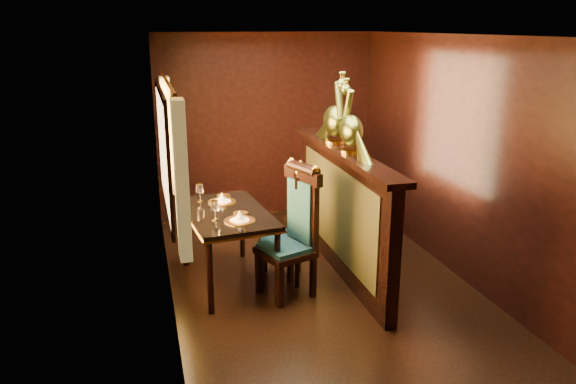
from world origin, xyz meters
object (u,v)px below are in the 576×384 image
object	(u,v)px
chair_right	(292,221)
chair_left	(296,226)
peacock_left	(351,117)
dining_table	(226,218)
peacock_right	(335,107)

from	to	relation	value
chair_right	chair_left	bearing A→B (deg)	-78.61
chair_right	peacock_left	world-z (taller)	peacock_left
dining_table	chair_left	distance (m)	0.73
dining_table	peacock_right	bearing A→B (deg)	5.38
chair_left	peacock_right	xyz separation A→B (m)	(0.61, 0.64, 1.05)
chair_left	peacock_right	distance (m)	1.37
dining_table	peacock_left	bearing A→B (deg)	-16.48
peacock_left	peacock_right	bearing A→B (deg)	90.00
peacock_right	dining_table	bearing A→B (deg)	-168.33
chair_right	peacock_left	distance (m)	1.22
dining_table	chair_right	bearing A→B (deg)	-15.31
dining_table	chair_right	distance (m)	0.67
chair_left	peacock_left	distance (m)	1.20
chair_right	peacock_right	xyz separation A→B (m)	(0.57, 0.36, 1.10)
chair_right	peacock_left	bearing A→B (deg)	6.83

